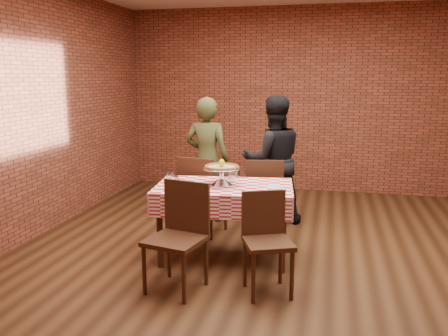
{
  "coord_description": "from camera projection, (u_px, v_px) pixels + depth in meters",
  "views": [
    {
      "loc": [
        0.53,
        -4.51,
        1.83
      ],
      "look_at": [
        -0.52,
        0.02,
        0.91
      ],
      "focal_mm": 37.28,
      "sensor_mm": 36.0,
      "label": 1
    }
  ],
  "objects": [
    {
      "name": "condiment_caddy",
      "position": [
        234.0,
        172.0,
        4.93
      ],
      "size": [
        0.11,
        0.09,
        0.14
      ],
      "primitive_type": "cube",
      "rotation": [
        0.0,
        0.0,
        -0.16
      ],
      "color": "silver",
      "rests_on": "tablecloth"
    },
    {
      "name": "pizza_stand",
      "position": [
        222.0,
        176.0,
        4.65
      ],
      "size": [
        0.4,
        0.4,
        0.17
      ],
      "primitive_type": null,
      "rotation": [
        0.0,
        0.0,
        0.03
      ],
      "color": "silver",
      "rests_on": "tablecloth"
    },
    {
      "name": "chair_far_left",
      "position": [
        204.0,
        195.0,
        5.45
      ],
      "size": [
        0.54,
        0.54,
        0.93
      ],
      "primitive_type": null,
      "rotation": [
        0.0,
        0.0,
        2.93
      ],
      "color": "#402012",
      "rests_on": "ground"
    },
    {
      "name": "back_wall",
      "position": [
        298.0,
        100.0,
        7.36
      ],
      "size": [
        5.5,
        0.0,
        5.5
      ],
      "primitive_type": "plane",
      "rotation": [
        1.57,
        0.0,
        0.0
      ],
      "color": "brown",
      "rests_on": "ground"
    },
    {
      "name": "water_glass_right",
      "position": [
        170.0,
        177.0,
        4.76
      ],
      "size": [
        0.08,
        0.08,
        0.11
      ],
      "primitive_type": "cylinder",
      "rotation": [
        0.0,
        0.0,
        0.12
      ],
      "color": "white",
      "rests_on": "tablecloth"
    },
    {
      "name": "sweetener_packet_b",
      "position": [
        288.0,
        190.0,
        4.44
      ],
      "size": [
        0.06,
        0.05,
        0.0
      ],
      "primitive_type": "cube",
      "rotation": [
        0.0,
        0.0,
        -0.39
      ],
      "color": "white",
      "rests_on": "tablecloth"
    },
    {
      "name": "table",
      "position": [
        224.0,
        222.0,
        4.72
      ],
      "size": [
        1.42,
        0.95,
        0.75
      ],
      "primitive_type": "cube",
      "rotation": [
        0.0,
        0.0,
        0.12
      ],
      "color": "#402012",
      "rests_on": "ground"
    },
    {
      "name": "lemon",
      "position": [
        222.0,
        163.0,
        4.63
      ],
      "size": [
        0.06,
        0.06,
        0.08
      ],
      "primitive_type": "ellipsoid",
      "rotation": [
        0.0,
        0.0,
        0.03
      ],
      "color": "yellow",
      "rests_on": "pizza"
    },
    {
      "name": "ground",
      "position": [
        272.0,
        257.0,
        4.78
      ],
      "size": [
        6.0,
        6.0,
        0.0
      ],
      "primitive_type": "plane",
      "color": "black",
      "rests_on": "ground"
    },
    {
      "name": "chair_near_right",
      "position": [
        268.0,
        245.0,
        3.92
      ],
      "size": [
        0.51,
        0.51,
        0.86
      ],
      "primitive_type": null,
      "rotation": [
        0.0,
        0.0,
        0.4
      ],
      "color": "#402012",
      "rests_on": "ground"
    },
    {
      "name": "diner_olive",
      "position": [
        207.0,
        159.0,
        5.91
      ],
      "size": [
        0.61,
        0.43,
        1.58
      ],
      "primitive_type": "imported",
      "rotation": [
        0.0,
        0.0,
        3.05
      ],
      "color": "#3F4422",
      "rests_on": "ground"
    },
    {
      "name": "diner_black",
      "position": [
        273.0,
        160.0,
        5.81
      ],
      "size": [
        0.94,
        0.83,
        1.6
      ],
      "primitive_type": "imported",
      "rotation": [
        0.0,
        0.0,
        3.48
      ],
      "color": "black",
      "rests_on": "ground"
    },
    {
      "name": "chair_far_right",
      "position": [
        264.0,
        195.0,
        5.47
      ],
      "size": [
        0.5,
        0.5,
        0.91
      ],
      "primitive_type": null,
      "rotation": [
        0.0,
        0.0,
        3.32
      ],
      "color": "#402012",
      "rests_on": "ground"
    },
    {
      "name": "chair_near_left",
      "position": [
        175.0,
        239.0,
        3.97
      ],
      "size": [
        0.54,
        0.54,
        0.93
      ],
      "primitive_type": null,
      "rotation": [
        0.0,
        0.0,
        -0.22
      ],
      "color": "#402012",
      "rests_on": "ground"
    },
    {
      "name": "sweetener_packet_a",
      "position": [
        280.0,
        191.0,
        4.41
      ],
      "size": [
        0.05,
        0.04,
        0.0
      ],
      "primitive_type": "cube",
      "rotation": [
        0.0,
        0.0,
        0.07
      ],
      "color": "white",
      "rests_on": "tablecloth"
    },
    {
      "name": "tablecloth",
      "position": [
        224.0,
        197.0,
        4.67
      ],
      "size": [
        1.46,
        0.99,
        0.23
      ],
      "primitive_type": null,
      "rotation": [
        0.0,
        0.0,
        0.12
      ],
      "color": "red",
      "rests_on": "table"
    },
    {
      "name": "pizza",
      "position": [
        222.0,
        167.0,
        4.64
      ],
      "size": [
        0.36,
        0.36,
        0.03
      ],
      "primitive_type": "cylinder",
      "rotation": [
        0.0,
        0.0,
        0.03
      ],
      "color": "beige",
      "rests_on": "pizza_stand"
    },
    {
      "name": "side_plate",
      "position": [
        274.0,
        187.0,
        4.54
      ],
      "size": [
        0.19,
        0.19,
        0.01
      ],
      "primitive_type": "cylinder",
      "rotation": [
        0.0,
        0.0,
        0.12
      ],
      "color": "white",
      "rests_on": "tablecloth"
    },
    {
      "name": "water_glass_left",
      "position": [
        175.0,
        182.0,
        4.56
      ],
      "size": [
        0.08,
        0.08,
        0.11
      ],
      "primitive_type": "cylinder",
      "rotation": [
        0.0,
        0.0,
        0.12
      ],
      "color": "white",
      "rests_on": "tablecloth"
    }
  ]
}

